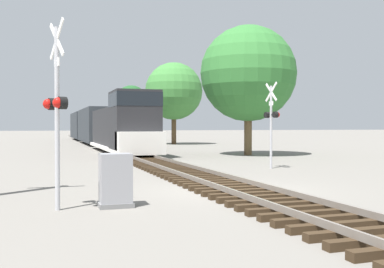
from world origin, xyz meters
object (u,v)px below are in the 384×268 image
crossing_signal_far (272,119)px  tree_mid_background (174,91)px  relay_cabinet (115,181)px  crossing_signal_near (56,106)px  tree_far_right (248,74)px  freight_train (96,126)px  tree_deep_background (131,102)px

crossing_signal_far → tree_mid_background: bearing=-14.0°
crossing_signal_far → relay_cabinet: 11.98m
crossing_signal_far → relay_cabinet: (-8.77, -7.97, -1.75)m
crossing_signal_near → tree_far_right: bearing=124.2°
freight_train → tree_deep_background: tree_deep_background is taller
crossing_signal_near → tree_deep_background: size_ratio=0.56×
tree_deep_background → tree_mid_background: bearing=-86.4°
freight_train → crossing_signal_near: crossing_signal_near is taller
freight_train → crossing_signal_far: bearing=-81.3°
tree_far_right → crossing_signal_far: bearing=-109.1°
relay_cabinet → tree_mid_background: (12.39, 37.43, 5.32)m
crossing_signal_far → tree_mid_background: size_ratio=0.45×
relay_cabinet → tree_mid_background: tree_mid_background is taller
freight_train → tree_mid_background: tree_mid_background is taller
freight_train → crossing_signal_far: 31.91m
relay_cabinet → crossing_signal_far: bearing=42.3°
relay_cabinet → tree_mid_background: size_ratio=0.15×
crossing_signal_far → tree_deep_background: bearing=-9.8°
crossing_signal_far → crossing_signal_near: bearing=121.1°
freight_train → crossing_signal_near: size_ratio=10.71×
crossing_signal_far → tree_deep_background: (2.42, 48.68, 3.30)m
freight_train → tree_mid_background: size_ratio=5.35×
tree_deep_background → crossing_signal_near: bearing=-102.6°
crossing_signal_near → freight_train: bearing=154.3°
freight_train → tree_mid_background: (8.46, -2.07, 3.97)m
relay_cabinet → tree_far_right: size_ratio=0.15×
relay_cabinet → crossing_signal_near: bearing=-179.2°
crossing_signal_near → crossing_signal_far: crossing_signal_near is taller
crossing_signal_near → crossing_signal_far: (10.21, 7.99, -0.11)m
freight_train → crossing_signal_near: bearing=-97.7°
crossing_signal_near → tree_far_right: (13.45, 17.38, 3.21)m
crossing_signal_near → relay_cabinet: size_ratio=3.41×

